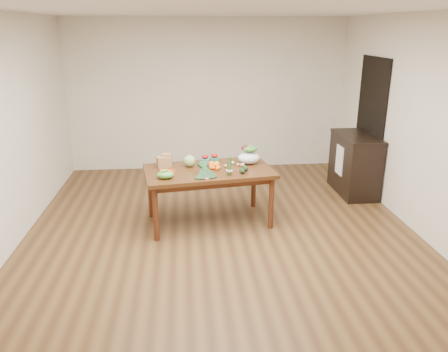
{
  "coord_description": "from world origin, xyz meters",
  "views": [
    {
      "loc": [
        -0.44,
        -4.93,
        2.51
      ],
      "look_at": [
        0.02,
        0.0,
        0.82
      ],
      "focal_mm": 35.0,
      "sensor_mm": 36.0,
      "label": 1
    }
  ],
  "objects": [
    {
      "name": "orange_c",
      "position": [
        -0.02,
        0.61,
        0.79
      ],
      "size": [
        0.07,
        0.07,
        0.07
      ],
      "primitive_type": "sphere",
      "color": "orange",
      "rests_on": "dining_table"
    },
    {
      "name": "asparagus_bundle",
      "position": [
        0.11,
        0.24,
        0.88
      ],
      "size": [
        0.1,
        0.13,
        0.26
      ],
      "primitive_type": null,
      "rotation": [
        0.15,
        0.0,
        0.15
      ],
      "color": "#487033",
      "rests_on": "dining_table"
    },
    {
      "name": "mandarin_cluster",
      "position": [
        -0.06,
        0.52,
        0.79
      ],
      "size": [
        0.2,
        0.2,
        0.08
      ],
      "primitive_type": null,
      "rotation": [
        0.0,
        0.0,
        0.15
      ],
      "color": "orange",
      "rests_on": "dining_table"
    },
    {
      "name": "orange_b",
      "position": [
        -0.1,
        0.61,
        0.79
      ],
      "size": [
        0.08,
        0.08,
        0.08
      ],
      "primitive_type": "sphere",
      "color": "orange",
      "rests_on": "dining_table"
    },
    {
      "name": "dish_towel",
      "position": [
        1.96,
        1.4,
        0.55
      ],
      "size": [
        0.02,
        0.28,
        0.45
      ],
      "primitive_type": "cube",
      "color": "white",
      "rests_on": "cabinet"
    },
    {
      "name": "potato_c",
      "position": [
        0.27,
        0.62,
        0.77
      ],
      "size": [
        0.04,
        0.04,
        0.04
      ],
      "primitive_type": "ellipsoid",
      "color": "#DEC580",
      "rests_on": "dining_table"
    },
    {
      "name": "potato_d",
      "position": [
        0.2,
        0.68,
        0.77
      ],
      "size": [
        0.06,
        0.05,
        0.05
      ],
      "primitive_type": "ellipsoid",
      "color": "#C8BC73",
      "rests_on": "dining_table"
    },
    {
      "name": "orange_a",
      "position": [
        -0.19,
        0.61,
        0.79
      ],
      "size": [
        0.08,
        0.08,
        0.08
      ],
      "primitive_type": "sphere",
      "color": "#EE560E",
      "rests_on": "dining_table"
    },
    {
      "name": "avocado_b",
      "position": [
        0.33,
        0.39,
        0.79
      ],
      "size": [
        0.1,
        0.12,
        0.07
      ],
      "primitive_type": "ellipsoid",
      "rotation": [
        0.0,
        0.0,
        0.3
      ],
      "color": "black",
      "rests_on": "dining_table"
    },
    {
      "name": "potato_a",
      "position": [
        0.09,
        0.57,
        0.77
      ],
      "size": [
        0.05,
        0.04,
        0.04
      ],
      "primitive_type": "ellipsoid",
      "color": "tan",
      "rests_on": "dining_table"
    },
    {
      "name": "floor",
      "position": [
        0.0,
        0.0,
        0.0
      ],
      "size": [
        6.0,
        6.0,
        0.0
      ],
      "primitive_type": "plane",
      "color": "brown",
      "rests_on": "ground"
    },
    {
      "name": "snap_pea_bag",
      "position": [
        -0.69,
        0.19,
        0.8
      ],
      "size": [
        0.21,
        0.16,
        0.09
      ],
      "primitive_type": "ellipsoid",
      "color": "#4E9633",
      "rests_on": "dining_table"
    },
    {
      "name": "strawberry_basket_b",
      "position": [
        -0.04,
        0.84,
        0.8
      ],
      "size": [
        0.11,
        0.11,
        0.09
      ],
      "primitive_type": null,
      "rotation": [
        0.0,
        0.0,
        0.15
      ],
      "color": "red",
      "rests_on": "dining_table"
    },
    {
      "name": "cabinet",
      "position": [
        2.22,
        1.42,
        0.47
      ],
      "size": [
        0.52,
        1.02,
        0.94
      ],
      "primitive_type": "cube",
      "color": "black",
      "rests_on": "floor"
    },
    {
      "name": "salad_bag",
      "position": [
        0.42,
        0.7,
        0.86
      ],
      "size": [
        0.32,
        0.26,
        0.23
      ],
      "primitive_type": null,
      "rotation": [
        0.0,
        0.0,
        0.15
      ],
      "color": "white",
      "rests_on": "dining_table"
    },
    {
      "name": "avocado_a",
      "position": [
        0.28,
        0.3,
        0.78
      ],
      "size": [
        0.09,
        0.11,
        0.07
      ],
      "primitive_type": "ellipsoid",
      "rotation": [
        0.0,
        0.0,
        0.3
      ],
      "color": "black",
      "rests_on": "dining_table"
    },
    {
      "name": "potato_e",
      "position": [
        0.32,
        0.58,
        0.78
      ],
      "size": [
        0.06,
        0.05,
        0.05
      ],
      "primitive_type": "ellipsoid",
      "color": "tan",
      "rests_on": "dining_table"
    },
    {
      "name": "kale_bunch",
      "position": [
        -0.2,
        0.2,
        0.83
      ],
      "size": [
        0.38,
        0.44,
        0.16
      ],
      "primitive_type": null,
      "rotation": [
        0.0,
        0.0,
        0.15
      ],
      "color": "black",
      "rests_on": "dining_table"
    },
    {
      "name": "cabbage",
      "position": [
        -0.38,
        0.65,
        0.83
      ],
      "size": [
        0.15,
        0.15,
        0.15
      ],
      "primitive_type": "sphere",
      "color": "#9CB96B",
      "rests_on": "dining_table"
    },
    {
      "name": "potato_b",
      "position": [
        0.16,
        0.53,
        0.77
      ],
      "size": [
        0.05,
        0.04,
        0.04
      ],
      "primitive_type": "ellipsoid",
      "color": "#DBC27E",
      "rests_on": "dining_table"
    },
    {
      "name": "carrots",
      "position": [
        -0.67,
        0.42,
        0.76
      ],
      "size": [
        0.25,
        0.25,
        0.03
      ],
      "primitive_type": null,
      "rotation": [
        0.0,
        0.0,
        0.15
      ],
      "color": "orange",
      "rests_on": "dining_table"
    },
    {
      "name": "strawberry_basket_a",
      "position": [
        -0.17,
        0.8,
        0.8
      ],
      "size": [
        0.11,
        0.11,
        0.09
      ],
      "primitive_type": null,
      "rotation": [
        0.0,
        0.0,
        0.15
      ],
      "color": "red",
      "rests_on": "dining_table"
    },
    {
      "name": "room_walls",
      "position": [
        0.0,
        0.0,
        1.35
      ],
      "size": [
        5.02,
        6.02,
        2.7
      ],
      "color": "white",
      "rests_on": "floor"
    },
    {
      "name": "ceiling",
      "position": [
        0.0,
        0.0,
        2.7
      ],
      "size": [
        5.0,
        6.0,
        0.02
      ],
      "primitive_type": "cube",
      "color": "white",
      "rests_on": "room_walls"
    },
    {
      "name": "paper_bag",
      "position": [
        -0.72,
        0.66,
        0.84
      ],
      "size": [
        0.27,
        0.24,
        0.17
      ],
      "primitive_type": null,
      "rotation": [
        0.0,
        0.0,
        0.15
      ],
      "color": "#997144",
      "rests_on": "dining_table"
    },
    {
      "name": "dining_table",
      "position": [
        -0.14,
        0.5,
        0.38
      ],
      "size": [
        1.77,
        1.15,
        0.75
      ],
      "primitive_type": "cube",
      "rotation": [
        0.0,
        0.0,
        0.15
      ],
      "color": "#42210F",
      "rests_on": "floor"
    },
    {
      "name": "doorway_dark",
      "position": [
        2.48,
        1.6,
        1.05
      ],
      "size": [
        0.02,
        1.0,
        2.1
      ],
      "primitive_type": "cube",
      "color": "black",
      "rests_on": "floor"
    }
  ]
}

